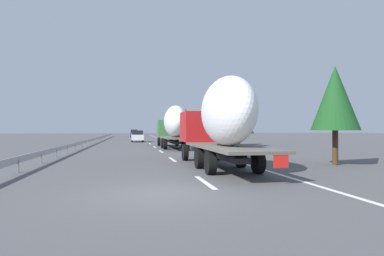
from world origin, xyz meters
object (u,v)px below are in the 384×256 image
at_px(truck_trailing, 220,119).
at_px(car_white_van, 137,136).
at_px(car_blue_sedan, 134,133).
at_px(truck_lead, 173,125).
at_px(road_sign, 176,129).

xyz_separation_m(truck_trailing, car_white_van, (37.34, 3.36, -1.57)).
bearing_deg(car_white_van, car_blue_sedan, 0.17).
distance_m(truck_trailing, car_white_van, 37.52).
relative_size(truck_lead, car_white_van, 3.10).
bearing_deg(road_sign, truck_trailing, 175.57).
xyz_separation_m(truck_lead, road_sign, (21.25, -3.10, -0.45)).
height_order(car_blue_sedan, car_white_van, car_blue_sedan).
relative_size(truck_lead, road_sign, 4.63).
height_order(truck_trailing, car_white_van, truck_trailing).
bearing_deg(car_blue_sedan, road_sign, -169.46).
xyz_separation_m(truck_trailing, road_sign, (39.97, -3.10, -0.46)).
bearing_deg(road_sign, car_white_van, 112.24).
distance_m(truck_lead, road_sign, 21.48).
relative_size(car_blue_sedan, road_sign, 1.61).
relative_size(truck_trailing, road_sign, 4.24).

